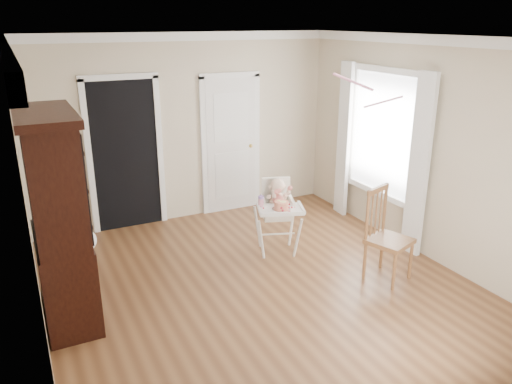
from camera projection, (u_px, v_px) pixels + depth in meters
name	position (u px, v px, depth m)	size (l,w,h in m)	color
floor	(263.00, 290.00, 5.58)	(5.00, 5.00, 0.00)	brown
ceiling	(265.00, 38.00, 4.69)	(5.00, 5.00, 0.00)	white
wall_back	(186.00, 129.00, 7.26)	(4.50, 4.50, 0.00)	beige
wall_left	(26.00, 209.00, 4.20)	(5.00, 5.00, 0.00)	beige
wall_right	(428.00, 150.00, 6.08)	(5.00, 5.00, 0.00)	beige
crown_molding	(265.00, 44.00, 4.71)	(4.50, 5.00, 0.12)	white
doorway	(125.00, 152.00, 6.94)	(1.06, 0.05, 2.22)	black
closet_door	(231.00, 146.00, 7.63)	(0.96, 0.09, 2.13)	white
window_right	(380.00, 142.00, 6.75)	(0.13, 1.84, 2.30)	white
high_chair	(278.00, 208.00, 6.30)	(0.75, 0.84, 0.98)	white
baby	(278.00, 196.00, 6.27)	(0.27, 0.27, 0.45)	beige
cake	(281.00, 205.00, 6.03)	(0.23, 0.23, 0.10)	silver
sippy_cup	(261.00, 201.00, 6.11)	(0.07, 0.07, 0.17)	pink
china_cabinet	(59.00, 219.00, 4.79)	(0.55, 1.24, 2.09)	black
dining_chair	(387.00, 238.00, 5.69)	(0.56, 0.56, 1.08)	brown
streamer	(353.00, 82.00, 5.19)	(0.03, 0.50, 0.02)	pink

